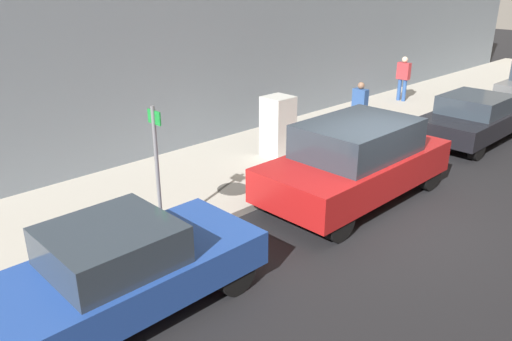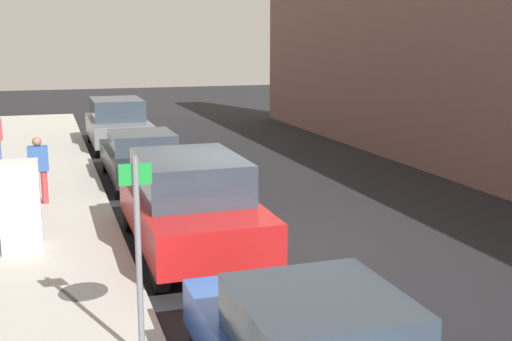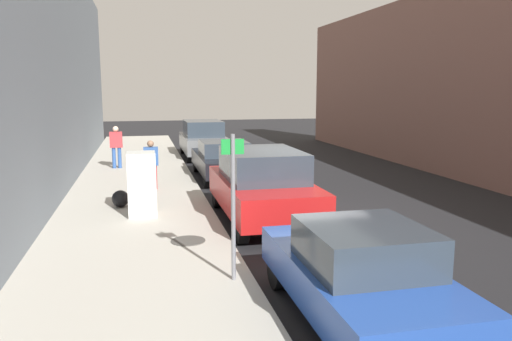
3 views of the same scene
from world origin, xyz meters
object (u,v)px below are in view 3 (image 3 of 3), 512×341
(trash_bag, at_px, (120,199))
(pedestrian_standing_near, at_px, (151,162))
(street_sign_post, at_px, (233,199))
(parked_sedan_dark, at_px, (223,159))
(pedestrian_walking_far, at_px, (116,144))
(parked_suv_red, at_px, (262,185))
(discarded_refrigerator, at_px, (142,184))
(parked_hatchback_blue, at_px, (359,273))
(parked_suv_gray, at_px, (203,139))

(trash_bag, xyz_separation_m, pedestrian_standing_near, (0.85, 2.20, 0.63))
(street_sign_post, relative_size, parked_sedan_dark, 0.54)
(pedestrian_standing_near, height_order, parked_sedan_dark, pedestrian_standing_near)
(street_sign_post, bearing_deg, pedestrian_walking_far, 100.78)
(parked_suv_red, bearing_deg, trash_bag, 154.60)
(discarded_refrigerator, distance_m, pedestrian_standing_near, 3.22)
(parked_hatchback_blue, height_order, parked_suv_gray, parked_suv_gray)
(discarded_refrigerator, height_order, trash_bag, discarded_refrigerator)
(pedestrian_standing_near, xyz_separation_m, parked_suv_gray, (2.57, 7.93, -0.12))
(street_sign_post, bearing_deg, pedestrian_standing_near, 98.21)
(parked_sedan_dark, bearing_deg, parked_suv_gray, 90.00)
(discarded_refrigerator, height_order, parked_hatchback_blue, discarded_refrigerator)
(pedestrian_walking_far, xyz_separation_m, pedestrian_standing_near, (1.22, -4.52, -0.09))
(street_sign_post, distance_m, pedestrian_walking_far, 12.53)
(street_sign_post, xyz_separation_m, parked_hatchback_blue, (1.44, -1.59, -0.76))
(parked_sedan_dark, xyz_separation_m, parked_suv_gray, (0.00, 5.79, 0.18))
(street_sign_post, relative_size, pedestrian_walking_far, 1.45)
(discarded_refrigerator, height_order, parked_sedan_dark, discarded_refrigerator)
(pedestrian_standing_near, bearing_deg, street_sign_post, -115.84)
(pedestrian_standing_near, xyz_separation_m, parked_hatchback_blue, (2.57, -9.37, -0.28))
(parked_suv_red, height_order, parked_sedan_dark, parked_suv_red)
(trash_bag, height_order, pedestrian_walking_far, pedestrian_walking_far)
(parked_hatchback_blue, bearing_deg, parked_sedan_dark, 90.00)
(pedestrian_walking_far, height_order, pedestrian_standing_near, pedestrian_walking_far)
(discarded_refrigerator, distance_m, parked_sedan_dark, 6.06)
(parked_hatchback_blue, relative_size, parked_suv_red, 0.86)
(parked_sedan_dark, bearing_deg, pedestrian_standing_near, -140.19)
(street_sign_post, height_order, pedestrian_standing_near, street_sign_post)
(parked_sedan_dark, distance_m, parked_suv_gray, 5.79)
(trash_bag, distance_m, parked_sedan_dark, 5.53)
(parked_suv_red, bearing_deg, pedestrian_walking_far, 114.43)
(pedestrian_walking_far, distance_m, parked_suv_gray, 5.10)
(discarded_refrigerator, height_order, parked_suv_gray, parked_suv_gray)
(pedestrian_walking_far, xyz_separation_m, parked_suv_red, (3.79, -8.34, -0.18))
(parked_suv_gray, bearing_deg, parked_suv_red, -90.00)
(parked_sedan_dark, relative_size, parked_suv_gray, 0.98)
(discarded_refrigerator, xyz_separation_m, pedestrian_walking_far, (-0.93, 7.72, 0.16))
(trash_bag, bearing_deg, street_sign_post, -70.55)
(parked_suv_red, bearing_deg, parked_suv_gray, 90.00)
(street_sign_post, distance_m, pedestrian_standing_near, 7.88)
(parked_sedan_dark, bearing_deg, parked_hatchback_blue, -90.00)
(street_sign_post, relative_size, parked_suv_red, 0.52)
(street_sign_post, bearing_deg, parked_sedan_dark, 81.72)
(pedestrian_walking_far, bearing_deg, pedestrian_standing_near, 67.17)
(discarded_refrigerator, bearing_deg, parked_suv_red, -12.15)
(pedestrian_standing_near, bearing_deg, parked_suv_red, -90.13)
(street_sign_post, bearing_deg, discarded_refrigerator, 107.12)
(parked_hatchback_blue, bearing_deg, trash_bag, 115.46)
(parked_sedan_dark, bearing_deg, trash_bag, -128.26)
(discarded_refrigerator, relative_size, parked_sedan_dark, 0.35)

